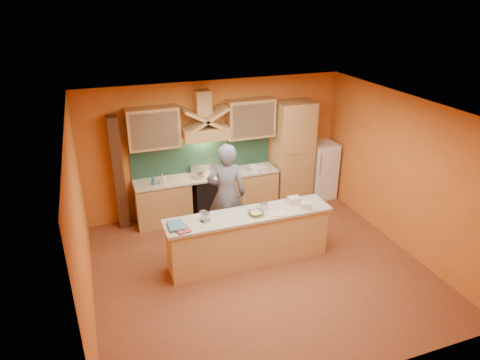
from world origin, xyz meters
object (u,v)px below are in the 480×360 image
object	(u,v)px
stove	(208,195)
fridge	(321,170)
mixing_bowl	(256,213)
kitchen_scale	(264,207)
person	(227,195)

from	to	relation	value
stove	fridge	world-z (taller)	fridge
fridge	mixing_bowl	size ratio (longest dim) A/B	5.07
stove	kitchen_scale	distance (m)	1.98
person	mixing_bowl	xyz separation A→B (m)	(0.25, -0.82, -0.01)
fridge	mixing_bowl	bearing A→B (deg)	-140.57
person	kitchen_scale	bearing A→B (deg)	138.00
kitchen_scale	mixing_bowl	size ratio (longest dim) A/B	0.47
kitchen_scale	mixing_bowl	world-z (taller)	kitchen_scale
stove	person	size ratio (longest dim) A/B	0.46
kitchen_scale	fridge	bearing A→B (deg)	37.12
fridge	person	bearing A→B (deg)	-156.62
fridge	kitchen_scale	size ratio (longest dim) A/B	10.77
stove	mixing_bowl	size ratio (longest dim) A/B	3.51
stove	person	bearing A→B (deg)	-87.58
stove	fridge	xyz separation A→B (m)	(2.70, 0.00, 0.20)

